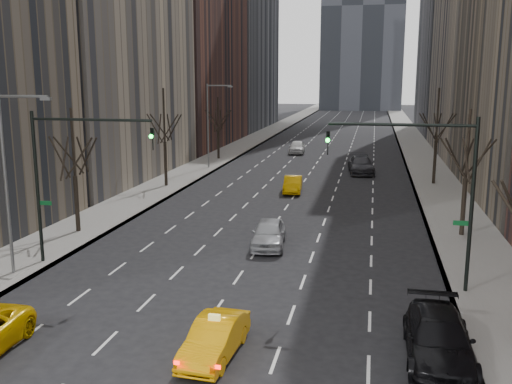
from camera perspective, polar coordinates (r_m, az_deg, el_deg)
The scene contains 17 objects.
sidewalk_left at distance 86.94m, azimuth -0.77°, elevation 4.97°, with size 4.50×320.00×0.15m, color slate.
sidewalk_right at distance 85.14m, azimuth 15.60°, elevation 4.42°, with size 4.50×320.00×0.15m, color slate.
tree_lw_b at distance 37.70m, azimuth -17.65°, elevation 1.53°, with size 3.36×3.50×7.82m.
tree_lw_c at distance 52.05m, azimuth -9.09°, elevation 4.88°, with size 3.36×3.50×8.74m.
tree_lw_d at distance 69.14m, azimuth -3.80°, elevation 6.19°, with size 3.36×3.50×7.36m.
tree_rw_b at distance 37.31m, azimuth 20.21°, elevation 1.27°, with size 3.36×3.50×7.82m.
tree_rw_c at distance 54.97m, azimuth 17.56°, elevation 4.83°, with size 3.36×3.50×8.74m.
traffic_mast_left at distance 30.86m, azimuth -18.55°, elevation 2.72°, with size 6.69×0.39×8.00m.
traffic_mast_right at distance 26.86m, azimuth 17.41°, elevation 1.56°, with size 6.69×0.39×8.00m.
streetlight_near at distance 30.11m, azimuth -23.31°, elevation 2.42°, with size 2.83×0.22×9.00m.
streetlight_far at distance 61.95m, azimuth -4.52°, elevation 7.48°, with size 2.83×0.22×9.00m.
taxi_sedan at distance 21.04m, azimuth -4.15°, elevation -14.40°, with size 1.47×4.20×1.38m, color #FFA905.
silver_sedan_ahead at distance 33.69m, azimuth 1.28°, elevation -4.15°, with size 1.89×4.69×1.60m, color #9D9FA4.
parked_suv_black at distance 21.63m, azimuth 17.78°, elevation -13.83°, with size 2.28×5.61×1.63m, color black.
far_taxi at distance 49.53m, azimuth 3.70°, elevation 0.77°, with size 1.48×4.26×1.40m, color #DC9C04.
far_suv_grey at distance 60.31m, azimuth 10.47°, elevation 2.69°, with size 2.47×6.08×1.77m, color #2C2B30.
far_car_white at distance 75.20m, azimuth 4.12°, elevation 4.51°, with size 1.96×4.87×1.66m, color white.
Camera 1 is at (6.34, -14.37, 9.85)m, focal length 40.00 mm.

